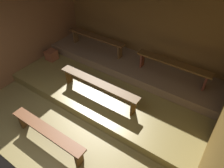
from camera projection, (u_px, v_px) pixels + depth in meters
The scene contains 10 objects.
ground at pixel (102, 103), 5.61m from camera, with size 6.12×4.91×0.08m, color olive.
wall_back at pixel (144, 24), 6.00m from camera, with size 6.12×0.06×2.77m, color brown.
wall_left at pixel (23, 28), 5.85m from camera, with size 0.06×4.91×2.77m, color brown.
platform_lower at pixel (115, 85), 5.91m from camera, with size 5.32×2.84×0.24m, color olive.
platform_middle at pixel (130, 65), 6.25m from camera, with size 5.32×1.27×0.24m, color #796049.
bench_floor_center at pixel (47, 132), 4.36m from camera, with size 1.93×0.25×0.46m.
bench_lower_center at pixel (98, 85), 5.15m from camera, with size 2.25×0.25×0.46m.
bench_middle_left at pixel (96, 39), 6.46m from camera, with size 1.98×0.25×0.46m.
bench_middle_right at pixel (173, 65), 5.39m from camera, with size 1.98×0.25×0.46m.
wooden_crate_lower at pixel (51, 55), 6.61m from camera, with size 0.31×0.31×0.31m, color brown.
Camera 1 is at (2.46, -1.06, 3.96)m, focal length 33.70 mm.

